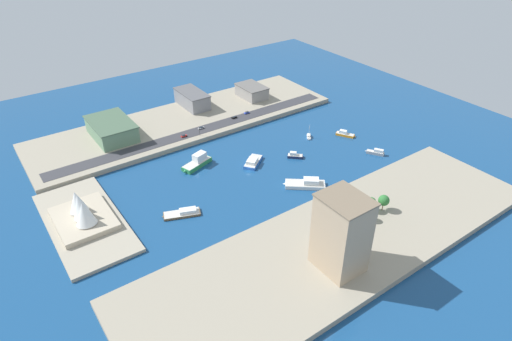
{
  "coord_description": "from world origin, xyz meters",
  "views": [
    {
      "loc": [
        -201.51,
        136.4,
        155.99
      ],
      "look_at": [
        -7.93,
        -0.62,
        4.56
      ],
      "focal_mm": 30.83,
      "sensor_mm": 36.0,
      "label": 1
    }
  ],
  "objects_px": {
    "yacht_sleek_gray": "(376,152)",
    "pickup_red": "(184,136)",
    "patrol_launch_navy": "(295,156)",
    "ferry_white_commuter": "(306,184)",
    "suv_black": "(234,117)",
    "ferry_green_doubledeck": "(197,162)",
    "hatchback_blue": "(247,113)",
    "sailboat_small_white": "(309,136)",
    "traffic_light_waterfront": "(199,130)",
    "apartment_midrise_tan": "(341,234)",
    "warehouse_low_gray": "(192,99)",
    "terminal_long_green": "(112,129)",
    "barge_flat_brown": "(183,213)",
    "sedan_silver": "(201,128)",
    "catamaran_blue": "(253,162)",
    "water_taxi_orange": "(345,134)",
    "opera_landmark": "(82,212)",
    "carpark_squat_concrete": "(252,91)"
  },
  "relations": [
    {
      "from": "ferry_white_commuter",
      "to": "warehouse_low_gray",
      "type": "xyz_separation_m",
      "value": [
        141.76,
        3.26,
        7.91
      ]
    },
    {
      "from": "warehouse_low_gray",
      "to": "pickup_red",
      "type": "bearing_deg",
      "value": 144.96
    },
    {
      "from": "hatchback_blue",
      "to": "suv_black",
      "type": "xyz_separation_m",
      "value": [
        -1.44,
        12.93,
        -0.02
      ]
    },
    {
      "from": "terminal_long_green",
      "to": "suv_black",
      "type": "xyz_separation_m",
      "value": [
        -25.73,
        -89.4,
        -5.35
      ]
    },
    {
      "from": "hatchback_blue",
      "to": "opera_landmark",
      "type": "relative_size",
      "value": 0.12
    },
    {
      "from": "patrol_launch_navy",
      "to": "ferry_white_commuter",
      "type": "distance_m",
      "value": 35.27
    },
    {
      "from": "water_taxi_orange",
      "to": "opera_landmark",
      "type": "height_order",
      "value": "opera_landmark"
    },
    {
      "from": "sedan_silver",
      "to": "traffic_light_waterfront",
      "type": "distance_m",
      "value": 11.15
    },
    {
      "from": "terminal_long_green",
      "to": "suv_black",
      "type": "relative_size",
      "value": 9.15
    },
    {
      "from": "barge_flat_brown",
      "to": "yacht_sleek_gray",
      "type": "xyz_separation_m",
      "value": [
        -16.7,
        -141.57,
        0.42
      ]
    },
    {
      "from": "barge_flat_brown",
      "to": "water_taxi_orange",
      "type": "height_order",
      "value": "water_taxi_orange"
    },
    {
      "from": "suv_black",
      "to": "opera_landmark",
      "type": "relative_size",
      "value": 0.12
    },
    {
      "from": "ferry_green_doubledeck",
      "to": "sedan_silver",
      "type": "relative_size",
      "value": 5.08
    },
    {
      "from": "pickup_red",
      "to": "suv_black",
      "type": "distance_m",
      "value": 47.47
    },
    {
      "from": "sailboat_small_white",
      "to": "yacht_sleek_gray",
      "type": "height_order",
      "value": "sailboat_small_white"
    },
    {
      "from": "water_taxi_orange",
      "to": "sedan_silver",
      "type": "distance_m",
      "value": 108.59
    },
    {
      "from": "pickup_red",
      "to": "hatchback_blue",
      "type": "height_order",
      "value": "pickup_red"
    },
    {
      "from": "water_taxi_orange",
      "to": "traffic_light_waterfront",
      "type": "bearing_deg",
      "value": 57.87
    },
    {
      "from": "barge_flat_brown",
      "to": "sedan_silver",
      "type": "relative_size",
      "value": 4.54
    },
    {
      "from": "catamaran_blue",
      "to": "sedan_silver",
      "type": "relative_size",
      "value": 4.02
    },
    {
      "from": "ferry_white_commuter",
      "to": "opera_landmark",
      "type": "bearing_deg",
      "value": 70.88
    },
    {
      "from": "traffic_light_waterfront",
      "to": "ferry_green_doubledeck",
      "type": "bearing_deg",
      "value": 148.35
    },
    {
      "from": "yacht_sleek_gray",
      "to": "pickup_red",
      "type": "height_order",
      "value": "pickup_red"
    },
    {
      "from": "pickup_red",
      "to": "sailboat_small_white",
      "type": "bearing_deg",
      "value": -121.88
    },
    {
      "from": "catamaran_blue",
      "to": "carpark_squat_concrete",
      "type": "xyz_separation_m",
      "value": [
        87.38,
        -59.78,
        7.03
      ]
    },
    {
      "from": "catamaran_blue",
      "to": "barge_flat_brown",
      "type": "height_order",
      "value": "catamaran_blue"
    },
    {
      "from": "sailboat_small_white",
      "to": "terminal_long_green",
      "type": "xyz_separation_m",
      "value": [
        79.5,
        120.8,
        8.74
      ]
    },
    {
      "from": "ferry_white_commuter",
      "to": "hatchback_blue",
      "type": "bearing_deg",
      "value": -13.75
    },
    {
      "from": "barge_flat_brown",
      "to": "terminal_long_green",
      "type": "distance_m",
      "value": 108.79
    },
    {
      "from": "ferry_white_commuter",
      "to": "opera_landmark",
      "type": "xyz_separation_m",
      "value": [
        43.08,
        124.27,
        6.05
      ]
    },
    {
      "from": "ferry_green_doubledeck",
      "to": "yacht_sleek_gray",
      "type": "height_order",
      "value": "ferry_green_doubledeck"
    },
    {
      "from": "sailboat_small_white",
      "to": "traffic_light_waterfront",
      "type": "bearing_deg",
      "value": 56.89
    },
    {
      "from": "apartment_midrise_tan",
      "to": "sedan_silver",
      "type": "bearing_deg",
      "value": -5.97
    },
    {
      "from": "catamaran_blue",
      "to": "yacht_sleek_gray",
      "type": "height_order",
      "value": "catamaran_blue"
    },
    {
      "from": "ferry_green_doubledeck",
      "to": "ferry_white_commuter",
      "type": "bearing_deg",
      "value": -144.45
    },
    {
      "from": "carpark_squat_concrete",
      "to": "hatchback_blue",
      "type": "xyz_separation_m",
      "value": [
        -25.83,
        22.89,
        -4.25
      ]
    },
    {
      "from": "ferry_white_commuter",
      "to": "carpark_squat_concrete",
      "type": "relative_size",
      "value": 0.89
    },
    {
      "from": "ferry_white_commuter",
      "to": "terminal_long_green",
      "type": "bearing_deg",
      "value": 31.26
    },
    {
      "from": "ferry_green_doubledeck",
      "to": "warehouse_low_gray",
      "type": "bearing_deg",
      "value": -26.4
    },
    {
      "from": "sedan_silver",
      "to": "ferry_white_commuter",
      "type": "bearing_deg",
      "value": -169.75
    },
    {
      "from": "patrol_launch_navy",
      "to": "sailboat_small_white",
      "type": "xyz_separation_m",
      "value": [
        16.49,
        -27.03,
        -0.48
      ]
    },
    {
      "from": "patrol_launch_navy",
      "to": "terminal_long_green",
      "type": "bearing_deg",
      "value": 44.33
    },
    {
      "from": "patrol_launch_navy",
      "to": "suv_black",
      "type": "bearing_deg",
      "value": 3.56
    },
    {
      "from": "water_taxi_orange",
      "to": "hatchback_blue",
      "type": "height_order",
      "value": "hatchback_blue"
    },
    {
      "from": "sailboat_small_white",
      "to": "catamaran_blue",
      "type": "bearing_deg",
      "value": 96.54
    },
    {
      "from": "sailboat_small_white",
      "to": "water_taxi_orange",
      "type": "height_order",
      "value": "sailboat_small_white"
    },
    {
      "from": "suv_black",
      "to": "ferry_white_commuter",
      "type": "bearing_deg",
      "value": 173.12
    },
    {
      "from": "carpark_squat_concrete",
      "to": "apartment_midrise_tan",
      "type": "relative_size",
      "value": 0.7
    },
    {
      "from": "hatchback_blue",
      "to": "apartment_midrise_tan",
      "type": "bearing_deg",
      "value": 160.0
    },
    {
      "from": "traffic_light_waterfront",
      "to": "barge_flat_brown",
      "type": "bearing_deg",
      "value": 144.83
    }
  ]
}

